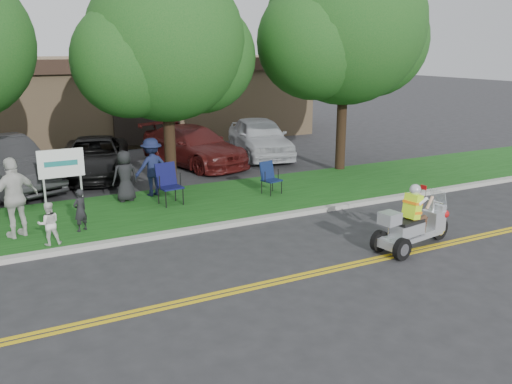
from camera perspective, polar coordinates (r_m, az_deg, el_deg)
name	(u,v)px	position (r m, az deg, el deg)	size (l,w,h in m)	color
ground	(263,273)	(11.28, 0.70, -8.54)	(120.00, 120.00, 0.00)	#28282B
centerline_near	(276,283)	(10.81, 2.17, -9.60)	(60.00, 0.10, 0.01)	gold
centerline_far	(273,280)	(10.94, 1.75, -9.29)	(60.00, 0.10, 0.01)	gold
curb	(206,228)	(13.84, -5.27, -3.78)	(60.00, 0.25, 0.12)	#A8A89E
grass_verge	(178,207)	(15.76, -8.24, -1.53)	(60.00, 4.00, 0.10)	#154612
commercial_building	(123,97)	(29.02, -13.80, 9.70)	(18.00, 8.20, 4.00)	#9E7F5B
tree_mid	(167,49)	(17.22, -9.33, 14.61)	(5.88, 4.80, 7.05)	#332114
tree_right	(346,31)	(20.08, 9.47, 16.34)	(6.86, 5.60, 8.07)	#332114
business_sign	(61,167)	(16.16, -19.82, 2.54)	(1.25, 0.06, 1.75)	silver
trike_scooter	(413,226)	(12.93, 16.22, -3.48)	(2.34, 0.91, 1.53)	black
lawn_chair_a	(168,181)	(15.79, -9.24, 1.14)	(0.69, 0.72, 1.18)	black
lawn_chair_b	(269,176)	(16.73, 1.40, 1.74)	(0.63, 0.64, 0.99)	black
spectator_adult_right	(15,198)	(13.97, -24.03, -0.54)	(1.13, 0.47, 1.93)	silver
spectator_chair_a	(152,167)	(16.70, -10.91, 2.60)	(1.14, 0.66, 1.77)	#171E42
spectator_chair_b	(125,176)	(16.26, -13.63, 1.66)	(0.74, 0.48, 1.51)	black
child_left	(80,210)	(13.96, -18.02, -1.83)	(0.39, 0.25, 1.06)	black
child_right	(49,224)	(13.23, -20.98, -3.13)	(0.49, 0.38, 1.01)	silver
parked_car_left	(2,164)	(19.21, -25.19, 2.66)	(1.82, 5.22, 1.72)	#28272A
parked_car_mid	(95,158)	(20.12, -16.62, 3.49)	(2.30, 4.98, 1.39)	black
parked_car_right	(193,146)	(21.36, -6.64, 4.83)	(2.11, 5.20, 1.51)	#4C1311
parked_car_far_right	(260,137)	(22.80, 0.40, 5.78)	(1.97, 4.89, 1.67)	silver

